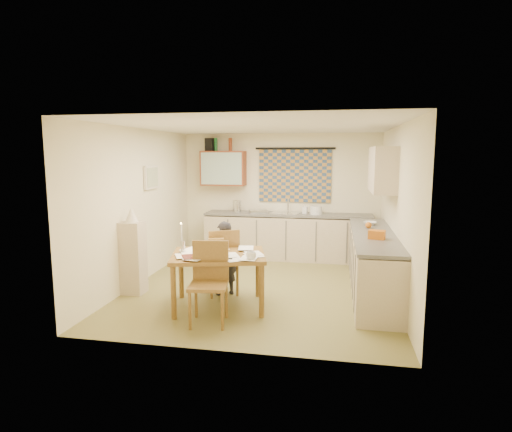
% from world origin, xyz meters
% --- Properties ---
extents(floor, '(4.00, 4.50, 0.02)m').
position_xyz_m(floor, '(0.00, 0.00, -0.01)').
color(floor, olive).
rests_on(floor, ground).
extents(ceiling, '(4.00, 4.50, 0.02)m').
position_xyz_m(ceiling, '(0.00, 0.00, 2.51)').
color(ceiling, white).
rests_on(ceiling, floor).
extents(wall_back, '(4.00, 0.02, 2.50)m').
position_xyz_m(wall_back, '(0.00, 2.26, 1.25)').
color(wall_back, '#F1E6BD').
rests_on(wall_back, floor).
extents(wall_front, '(4.00, 0.02, 2.50)m').
position_xyz_m(wall_front, '(0.00, -2.26, 1.25)').
color(wall_front, '#F1E6BD').
rests_on(wall_front, floor).
extents(wall_left, '(0.02, 4.50, 2.50)m').
position_xyz_m(wall_left, '(-2.01, 0.00, 1.25)').
color(wall_left, '#F1E6BD').
rests_on(wall_left, floor).
extents(wall_right, '(0.02, 4.50, 2.50)m').
position_xyz_m(wall_right, '(2.01, 0.00, 1.25)').
color(wall_right, '#F1E6BD').
rests_on(wall_right, floor).
extents(window_blind, '(1.45, 0.03, 1.05)m').
position_xyz_m(window_blind, '(0.30, 2.22, 1.65)').
color(window_blind, navy).
rests_on(window_blind, wall_back).
extents(curtain_rod, '(1.60, 0.04, 0.04)m').
position_xyz_m(curtain_rod, '(0.30, 2.20, 2.20)').
color(curtain_rod, black).
rests_on(curtain_rod, wall_back).
extents(wall_cabinet, '(0.90, 0.34, 0.70)m').
position_xyz_m(wall_cabinet, '(-1.15, 2.08, 1.80)').
color(wall_cabinet, maroon).
rests_on(wall_cabinet, wall_back).
extents(wall_cabinet_glass, '(0.84, 0.02, 0.64)m').
position_xyz_m(wall_cabinet_glass, '(-1.15, 1.91, 1.80)').
color(wall_cabinet_glass, '#99B2A5').
rests_on(wall_cabinet_glass, wall_back).
extents(upper_cabinet_right, '(0.34, 1.30, 0.70)m').
position_xyz_m(upper_cabinet_right, '(1.83, 0.55, 1.85)').
color(upper_cabinet_right, tan).
rests_on(upper_cabinet_right, wall_right).
extents(framed_print, '(0.04, 0.50, 0.40)m').
position_xyz_m(framed_print, '(-1.97, 0.40, 1.70)').
color(framed_print, beige).
rests_on(framed_print, wall_left).
extents(print_canvas, '(0.01, 0.42, 0.32)m').
position_xyz_m(print_canvas, '(-1.95, 0.40, 1.70)').
color(print_canvas, silver).
rests_on(print_canvas, wall_left).
extents(counter_back, '(3.30, 0.62, 0.92)m').
position_xyz_m(counter_back, '(0.20, 1.95, 0.45)').
color(counter_back, tan).
rests_on(counter_back, floor).
extents(counter_right, '(0.62, 2.95, 0.92)m').
position_xyz_m(counter_right, '(1.70, 0.08, 0.45)').
color(counter_right, tan).
rests_on(counter_right, floor).
extents(stove, '(0.58, 0.58, 0.91)m').
position_xyz_m(stove, '(1.70, -1.06, 0.45)').
color(stove, white).
rests_on(stove, floor).
extents(sink, '(0.62, 0.54, 0.10)m').
position_xyz_m(sink, '(0.15, 1.95, 0.88)').
color(sink, silver).
rests_on(sink, counter_back).
extents(tap, '(0.03, 0.03, 0.28)m').
position_xyz_m(tap, '(0.18, 2.13, 1.06)').
color(tap, silver).
rests_on(tap, counter_back).
extents(dish_rack, '(0.43, 0.40, 0.06)m').
position_xyz_m(dish_rack, '(-0.40, 1.95, 0.95)').
color(dish_rack, silver).
rests_on(dish_rack, counter_back).
extents(kettle, '(0.23, 0.23, 0.24)m').
position_xyz_m(kettle, '(-0.84, 1.95, 1.04)').
color(kettle, silver).
rests_on(kettle, counter_back).
extents(mixing_bowl, '(0.24, 0.24, 0.16)m').
position_xyz_m(mixing_bowl, '(0.75, 1.95, 1.00)').
color(mixing_bowl, white).
rests_on(mixing_bowl, counter_back).
extents(soap_bottle, '(0.14, 0.14, 0.20)m').
position_xyz_m(soap_bottle, '(0.53, 2.00, 1.02)').
color(soap_bottle, white).
rests_on(soap_bottle, counter_back).
extents(bowl, '(0.27, 0.27, 0.05)m').
position_xyz_m(bowl, '(1.70, 0.84, 0.95)').
color(bowl, white).
rests_on(bowl, counter_right).
extents(orange_bag, '(0.25, 0.21, 0.12)m').
position_xyz_m(orange_bag, '(1.70, -0.38, 0.98)').
color(orange_bag, '#C56314').
rests_on(orange_bag, counter_right).
extents(fruit_orange, '(0.10, 0.10, 0.10)m').
position_xyz_m(fruit_orange, '(1.65, 0.49, 0.97)').
color(fruit_orange, '#C56314').
rests_on(fruit_orange, counter_right).
extents(speaker, '(0.19, 0.23, 0.26)m').
position_xyz_m(speaker, '(-1.42, 2.08, 2.28)').
color(speaker, black).
rests_on(speaker, wall_cabinet).
extents(bottle_green, '(0.08, 0.08, 0.26)m').
position_xyz_m(bottle_green, '(-1.31, 2.08, 2.28)').
color(bottle_green, '#195926').
rests_on(bottle_green, wall_cabinet).
extents(bottle_brown, '(0.09, 0.09, 0.26)m').
position_xyz_m(bottle_brown, '(-1.00, 2.08, 2.28)').
color(bottle_brown, maroon).
rests_on(bottle_brown, wall_cabinet).
extents(dining_table, '(1.43, 1.21, 0.75)m').
position_xyz_m(dining_table, '(-0.42, -0.96, 0.38)').
color(dining_table, brown).
rests_on(dining_table, floor).
extents(chair_far, '(0.61, 0.61, 1.00)m').
position_xyz_m(chair_far, '(-0.53, -0.41, 0.31)').
color(chair_far, brown).
rests_on(chair_far, floor).
extents(chair_near, '(0.51, 0.51, 1.01)m').
position_xyz_m(chair_near, '(-0.39, -1.53, 0.31)').
color(chair_near, brown).
rests_on(chair_near, floor).
extents(person, '(0.63, 0.61, 1.11)m').
position_xyz_m(person, '(-0.49, -0.43, 0.56)').
color(person, black).
rests_on(person, floor).
extents(shelf_stand, '(0.32, 0.30, 1.09)m').
position_xyz_m(shelf_stand, '(-1.84, -0.63, 0.55)').
color(shelf_stand, tan).
rests_on(shelf_stand, floor).
extents(lampshade, '(0.20, 0.20, 0.22)m').
position_xyz_m(lampshade, '(-1.84, -0.63, 1.20)').
color(lampshade, beige).
rests_on(lampshade, shelf_stand).
extents(letter_rack, '(0.24, 0.16, 0.16)m').
position_xyz_m(letter_rack, '(-0.52, -0.71, 0.83)').
color(letter_rack, brown).
rests_on(letter_rack, dining_table).
extents(mug, '(0.14, 0.14, 0.10)m').
position_xyz_m(mug, '(0.08, -1.21, 0.80)').
color(mug, white).
rests_on(mug, dining_table).
extents(magazine, '(0.46, 0.47, 0.03)m').
position_xyz_m(magazine, '(-0.80, -1.32, 0.76)').
color(magazine, maroon).
rests_on(magazine, dining_table).
extents(book, '(0.19, 0.24, 0.02)m').
position_xyz_m(book, '(-0.76, -1.17, 0.76)').
color(book, '#C56314').
rests_on(book, dining_table).
extents(orange_box, '(0.13, 0.09, 0.04)m').
position_xyz_m(orange_box, '(-0.61, -1.30, 0.77)').
color(orange_box, '#C56314').
rests_on(orange_box, dining_table).
extents(eyeglasses, '(0.13, 0.05, 0.02)m').
position_xyz_m(eyeglasses, '(-0.22, -1.24, 0.76)').
color(eyeglasses, black).
rests_on(eyeglasses, dining_table).
extents(candle_holder, '(0.07, 0.07, 0.18)m').
position_xyz_m(candle_holder, '(-0.89, -1.04, 0.84)').
color(candle_holder, silver).
rests_on(candle_holder, dining_table).
extents(candle, '(0.03, 0.03, 0.22)m').
position_xyz_m(candle, '(-0.92, -1.02, 1.04)').
color(candle, white).
rests_on(candle, dining_table).
extents(candle_flame, '(0.02, 0.02, 0.02)m').
position_xyz_m(candle_flame, '(-0.92, -1.03, 1.16)').
color(candle_flame, '#FFCC66').
rests_on(candle_flame, dining_table).
extents(papers, '(1.22, 1.01, 0.03)m').
position_xyz_m(papers, '(-0.44, -1.05, 0.77)').
color(papers, white).
rests_on(papers, dining_table).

